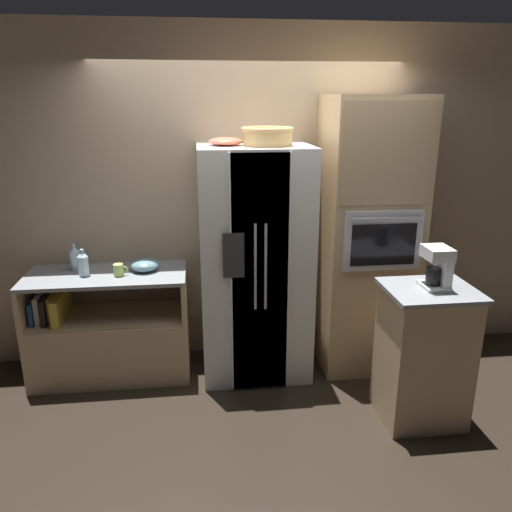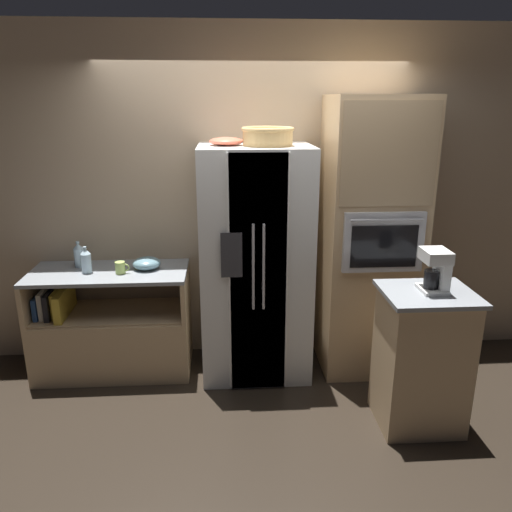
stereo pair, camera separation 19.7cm
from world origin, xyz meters
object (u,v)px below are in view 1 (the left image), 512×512
wicker_basket (267,136)px  bottle_short (75,258)px  fruit_bowl (226,141)px  wall_oven (367,237)px  mug (119,270)px  refrigerator (255,264)px  mixing_bowl (145,265)px  coffee_maker (439,266)px  bottle_tall (83,263)px

wicker_basket → bottle_short: (-1.54, 0.23, -0.97)m
fruit_bowl → wall_oven: bearing=0.5°
fruit_bowl → mug: 1.30m
refrigerator → bottle_short: (-1.44, 0.19, 0.05)m
mixing_bowl → coffee_maker: 2.23m
fruit_bowl → bottle_tall: size_ratio=1.20×
bottle_short → mixing_bowl: bearing=-9.4°
refrigerator → wall_oven: bearing=1.5°
wall_oven → bottle_tall: size_ratio=10.38×
bottle_short → coffee_maker: coffee_maker is taller
mug → coffee_maker: coffee_maker is taller
wicker_basket → bottle_tall: wicker_basket is taller
wall_oven → mixing_bowl: (-1.82, 0.07, -0.19)m
mixing_bowl → wicker_basket: bearing=-8.2°
refrigerator → wicker_basket: bearing=-24.7°
mixing_bowl → refrigerator: bearing=-6.3°
bottle_short → coffee_maker: 2.78m
mug → wicker_basket: bearing=-1.8°
mug → mixing_bowl: bearing=28.7°
fruit_bowl → mug: (-0.86, -0.02, -0.98)m
wicker_basket → bottle_tall: bearing=177.1°
bottle_short → refrigerator: bearing=-7.5°
wicker_basket → mixing_bowl: bearing=171.8°
wall_oven → fruit_bowl: size_ratio=8.68×
wicker_basket → bottle_short: size_ratio=1.81×
mug → bottle_tall: bearing=172.1°
bottle_short → fruit_bowl: bearing=-8.2°
refrigerator → wicker_basket: (0.09, -0.04, 1.01)m
wicker_basket → bottle_short: wicker_basket is taller
wicker_basket → coffee_maker: size_ratio=1.38×
bottle_tall → bottle_short: (-0.10, 0.16, -0.00)m
wall_oven → wicker_basket: (-0.85, -0.07, 0.83)m
fruit_bowl → bottle_tall: fruit_bowl is taller
bottle_tall → wicker_basket: bearing=-2.9°
refrigerator → fruit_bowl: 0.99m
wicker_basket → coffee_maker: wicker_basket is taller
mug → coffee_maker: 2.37m
wicker_basket → bottle_short: 1.83m
bottle_tall → coffee_maker: bearing=-19.0°
bottle_tall → mixing_bowl: bottle_tall is taller
refrigerator → bottle_short: refrigerator is taller
refrigerator → wall_oven: size_ratio=0.84×
wall_oven → fruit_bowl: (-1.15, -0.01, 0.78)m
mug → mixing_bowl: 0.22m
wall_oven → mug: (-2.01, -0.03, -0.19)m
wall_oven → coffee_maker: bearing=-76.8°
bottle_short → mixing_bowl: size_ratio=0.96×
bottle_short → wall_oven: bearing=-4.0°
wall_oven → bottle_short: 2.39m
bottle_short → mug: bearing=-27.9°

